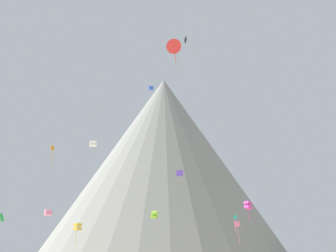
% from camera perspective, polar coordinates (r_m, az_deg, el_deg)
% --- Properties ---
extents(rock_massif, '(102.10, 102.10, 57.84)m').
position_cam_1_polar(rock_massif, '(126.95, -0.70, -6.27)').
color(rock_massif, gray).
rests_on(rock_massif, ground_plane).
extents(kite_magenta_low, '(1.57, 1.57, 3.80)m').
position_cam_1_polar(kite_magenta_low, '(77.76, 11.33, -11.05)').
color(kite_magenta_low, '#D1339E').
extents(kite_pink_low, '(1.48, 1.47, 1.01)m').
position_cam_1_polar(kite_pink_low, '(73.79, -16.73, -11.75)').
color(kite_pink_low, pink).
extents(kite_blue_high, '(1.38, 1.44, 1.23)m').
position_cam_1_polar(kite_blue_high, '(98.42, -2.44, 5.40)').
color(kite_blue_high, blue).
extents(kite_black_high, '(0.48, 1.06, 1.15)m').
position_cam_1_polar(kite_black_high, '(77.18, 2.52, 12.18)').
color(kite_black_high, black).
extents(kite_orange_mid, '(0.95, 1.16, 4.80)m').
position_cam_1_polar(kite_orange_mid, '(94.42, -16.15, -3.40)').
color(kite_orange_mid, orange).
extents(kite_lime_low, '(1.52, 1.58, 1.61)m').
position_cam_1_polar(kite_lime_low, '(86.48, -1.96, -12.55)').
color(kite_lime_low, '#8CD133').
extents(kite_red_high, '(2.51, 1.20, 4.27)m').
position_cam_1_polar(kite_red_high, '(64.79, 0.84, 11.28)').
color(kite_red_high, red).
extents(kite_teal_low, '(0.79, 0.46, 3.50)m').
position_cam_1_polar(kite_teal_low, '(88.97, 9.54, -13.07)').
color(kite_teal_low, teal).
extents(kite_gold_low, '(1.84, 1.83, 5.06)m').
position_cam_1_polar(kite_gold_low, '(94.45, -12.77, -13.86)').
color(kite_gold_low, gold).
extents(kite_indigo_low, '(0.91, 0.45, 0.77)m').
position_cam_1_polar(kite_indigo_low, '(50.67, 1.69, -6.74)').
color(kite_indigo_low, '#5138B2').
extents(kite_rainbow_low, '(1.19, 0.46, 4.46)m').
position_cam_1_polar(kite_rainbow_low, '(82.77, 9.89, -13.99)').
color(kite_rainbow_low, '#E5668C').
extents(kite_green_low, '(0.87, 0.59, 4.87)m').
position_cam_1_polar(kite_green_low, '(75.86, -22.75, -12.46)').
color(kite_green_low, green).
extents(kite_white_mid, '(1.30, 1.40, 1.47)m').
position_cam_1_polar(kite_white_mid, '(77.29, -10.61, -2.52)').
color(kite_white_mid, white).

